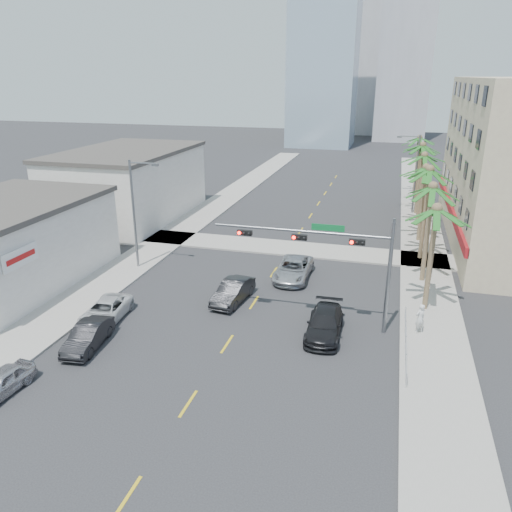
# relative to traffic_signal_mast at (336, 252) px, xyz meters

# --- Properties ---
(ground) EXTENTS (260.00, 260.00, 0.00)m
(ground) POSITION_rel_traffic_signal_mast_xyz_m (-5.78, -7.95, -5.06)
(ground) COLOR #262628
(ground) RESTS_ON ground
(sidewalk_right) EXTENTS (4.00, 120.00, 0.15)m
(sidewalk_right) POSITION_rel_traffic_signal_mast_xyz_m (6.22, 12.05, -4.99)
(sidewalk_right) COLOR gray
(sidewalk_right) RESTS_ON ground
(sidewalk_left) EXTENTS (4.00, 120.00, 0.15)m
(sidewalk_left) POSITION_rel_traffic_signal_mast_xyz_m (-17.78, 12.05, -4.99)
(sidewalk_left) COLOR gray
(sidewalk_left) RESTS_ON ground
(sidewalk_cross) EXTENTS (80.00, 4.00, 0.15)m
(sidewalk_cross) POSITION_rel_traffic_signal_mast_xyz_m (-5.78, 14.05, -4.99)
(sidewalk_cross) COLOR gray
(sidewalk_cross) RESTS_ON ground
(building_left_near) EXTENTS (10.00, 16.00, 6.00)m
(building_left_near) POSITION_rel_traffic_signal_mast_xyz_m (-24.78, 0.05, -2.06)
(building_left_near) COLOR beige
(building_left_near) RESTS_ON ground
(building_left_far) EXTENTS (11.00, 18.00, 7.20)m
(building_left_far) POSITION_rel_traffic_signal_mast_xyz_m (-25.28, 20.05, -1.46)
(building_left_far) COLOR beige
(building_left_far) RESTS_ON ground
(tower_far_left) EXTENTS (14.00, 14.00, 48.00)m
(tower_far_left) POSITION_rel_traffic_signal_mast_xyz_m (-13.78, 87.05, 18.94)
(tower_far_left) COLOR #99B2C6
(tower_far_left) RESTS_ON ground
(tower_far_right) EXTENTS (12.00, 12.00, 60.00)m
(tower_far_right) POSITION_rel_traffic_signal_mast_xyz_m (3.22, 102.05, 24.94)
(tower_far_right) COLOR #ADADB2
(tower_far_right) RESTS_ON ground
(tower_far_center) EXTENTS (16.00, 16.00, 42.00)m
(tower_far_center) POSITION_rel_traffic_signal_mast_xyz_m (-8.78, 117.05, 15.94)
(tower_far_center) COLOR #ADADB2
(tower_far_center) RESTS_ON ground
(traffic_signal_mast) EXTENTS (11.12, 0.54, 7.20)m
(traffic_signal_mast) POSITION_rel_traffic_signal_mast_xyz_m (0.00, 0.00, 0.00)
(traffic_signal_mast) COLOR slate
(traffic_signal_mast) RESTS_ON ground
(palm_tree_0) EXTENTS (4.80, 4.80, 7.80)m
(palm_tree_0) POSITION_rel_traffic_signal_mast_xyz_m (5.82, 4.05, 2.02)
(palm_tree_0) COLOR brown
(palm_tree_0) RESTS_ON ground
(palm_tree_1) EXTENTS (4.80, 4.80, 8.16)m
(palm_tree_1) POSITION_rel_traffic_signal_mast_xyz_m (5.82, 9.25, 2.37)
(palm_tree_1) COLOR brown
(palm_tree_1) RESTS_ON ground
(palm_tree_2) EXTENTS (4.80, 4.80, 8.52)m
(palm_tree_2) POSITION_rel_traffic_signal_mast_xyz_m (5.82, 14.45, 2.72)
(palm_tree_2) COLOR brown
(palm_tree_2) RESTS_ON ground
(palm_tree_3) EXTENTS (4.80, 4.80, 7.80)m
(palm_tree_3) POSITION_rel_traffic_signal_mast_xyz_m (5.82, 19.65, 2.02)
(palm_tree_3) COLOR brown
(palm_tree_3) RESTS_ON ground
(palm_tree_4) EXTENTS (4.80, 4.80, 8.16)m
(palm_tree_4) POSITION_rel_traffic_signal_mast_xyz_m (5.82, 24.85, 2.37)
(palm_tree_4) COLOR brown
(palm_tree_4) RESTS_ON ground
(palm_tree_5) EXTENTS (4.80, 4.80, 8.52)m
(palm_tree_5) POSITION_rel_traffic_signal_mast_xyz_m (5.82, 30.05, 2.72)
(palm_tree_5) COLOR brown
(palm_tree_5) RESTS_ON ground
(palm_tree_6) EXTENTS (4.80, 4.80, 7.80)m
(palm_tree_6) POSITION_rel_traffic_signal_mast_xyz_m (5.82, 35.25, 2.02)
(palm_tree_6) COLOR brown
(palm_tree_6) RESTS_ON ground
(palm_tree_7) EXTENTS (4.80, 4.80, 8.16)m
(palm_tree_7) POSITION_rel_traffic_signal_mast_xyz_m (5.82, 40.45, 2.37)
(palm_tree_7) COLOR brown
(palm_tree_7) RESTS_ON ground
(streetlight_left) EXTENTS (2.55, 0.25, 9.00)m
(streetlight_left) POSITION_rel_traffic_signal_mast_xyz_m (-16.78, 6.05, -0.00)
(streetlight_left) COLOR slate
(streetlight_left) RESTS_ON ground
(streetlight_right) EXTENTS (2.55, 0.25, 9.00)m
(streetlight_right) POSITION_rel_traffic_signal_mast_xyz_m (5.21, 30.05, -0.00)
(streetlight_right) COLOR slate
(streetlight_right) RESTS_ON ground
(guardrail) EXTENTS (0.08, 8.08, 1.00)m
(guardrail) POSITION_rel_traffic_signal_mast_xyz_m (4.52, -1.95, -4.39)
(guardrail) COLOR silver
(guardrail) RESTS_ON ground
(car_parked_near) EXTENTS (1.76, 3.86, 1.28)m
(car_parked_near) POSITION_rel_traffic_signal_mast_xyz_m (-15.18, -11.67, -4.42)
(car_parked_near) COLOR #B5B4B9
(car_parked_near) RESTS_ON ground
(car_parked_mid) EXTENTS (2.03, 4.50, 1.43)m
(car_parked_mid) POSITION_rel_traffic_signal_mast_xyz_m (-13.58, -6.45, -4.35)
(car_parked_mid) COLOR black
(car_parked_mid) RESTS_ON ground
(car_parked_far) EXTENTS (2.67, 5.01, 1.34)m
(car_parked_far) POSITION_rel_traffic_signal_mast_xyz_m (-14.45, -3.13, -4.39)
(car_parked_far) COLOR silver
(car_parked_far) RESTS_ON ground
(car_lane_left) EXTENTS (2.15, 4.81, 1.53)m
(car_lane_left) POSITION_rel_traffic_signal_mast_xyz_m (-7.28, 1.87, -4.30)
(car_lane_left) COLOR black
(car_lane_left) RESTS_ON ground
(car_lane_center) EXTENTS (2.57, 5.57, 1.55)m
(car_lane_center) POSITION_rel_traffic_signal_mast_xyz_m (-4.01, 7.23, -4.29)
(car_lane_center) COLOR #B4B5B9
(car_lane_center) RESTS_ON ground
(car_lane_right) EXTENTS (2.22, 5.20, 1.50)m
(car_lane_right) POSITION_rel_traffic_signal_mast_xyz_m (-0.33, -1.25, -4.31)
(car_lane_right) COLOR black
(car_lane_right) RESTS_ON ground
(pedestrian) EXTENTS (0.83, 0.79, 1.91)m
(pedestrian) POSITION_rel_traffic_signal_mast_xyz_m (5.31, 0.34, -3.96)
(pedestrian) COLOR silver
(pedestrian) RESTS_ON sidewalk_right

